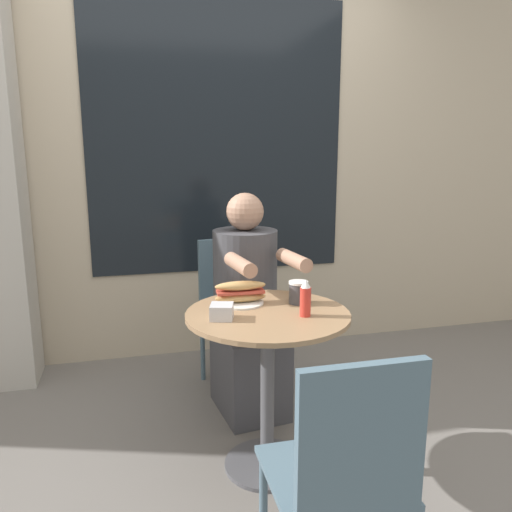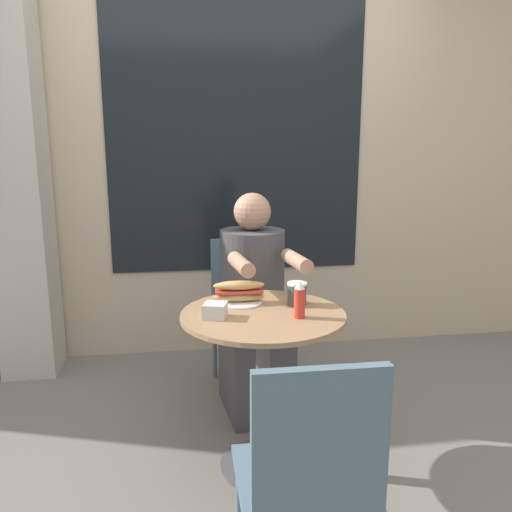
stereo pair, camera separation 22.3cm
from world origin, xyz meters
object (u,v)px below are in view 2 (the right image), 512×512
seated_diner (254,319)px  empty_chair_across (310,475)px  drink_cup (297,293)px  cafe_table (263,356)px  sandwich_on_plate (239,293)px  diner_chair (243,298)px  condiment_bottle (300,300)px

seated_diner → empty_chair_across: size_ratio=1.35×
empty_chair_across → drink_cup: size_ratio=8.73×
cafe_table → seated_diner: (0.04, 0.53, -0.02)m
seated_diner → sandwich_on_plate: seated_diner is taller
cafe_table → empty_chair_across: (-0.00, -0.80, -0.00)m
seated_diner → drink_cup: seated_diner is taller
cafe_table → diner_chair: 0.87m
diner_chair → empty_chair_across: (-0.03, -1.67, 0.00)m
seated_diner → condiment_bottle: 0.68m
empty_chair_across → condiment_bottle: (0.14, 0.71, 0.27)m
seated_diner → condiment_bottle: (0.09, -0.61, 0.28)m
drink_cup → condiment_bottle: size_ratio=0.64×
diner_chair → seated_diner: bearing=85.6°
cafe_table → empty_chair_across: empty_chair_across is taller
seated_diner → condiment_bottle: bearing=91.9°
sandwich_on_plate → condiment_bottle: size_ratio=1.48×
diner_chair → drink_cup: diner_chair is taller
cafe_table → empty_chair_across: 0.80m
diner_chair → empty_chair_across: size_ratio=1.00×
cafe_table → diner_chair: (0.02, 0.87, -0.00)m
diner_chair → cafe_table: bearing=81.5°
cafe_table → drink_cup: (0.16, 0.09, 0.24)m
cafe_table → condiment_bottle: 0.31m
cafe_table → sandwich_on_plate: 0.29m
seated_diner → drink_cup: 0.53m
seated_diner → drink_cup: size_ratio=11.76×
cafe_table → drink_cup: bearing=28.1°
sandwich_on_plate → condiment_bottle: 0.32m
seated_diner → cafe_table: bearing=78.8°
condiment_bottle → drink_cup: bearing=80.2°
seated_diner → empty_chair_across: bearing=81.3°
diner_chair → condiment_bottle: bearing=89.7°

